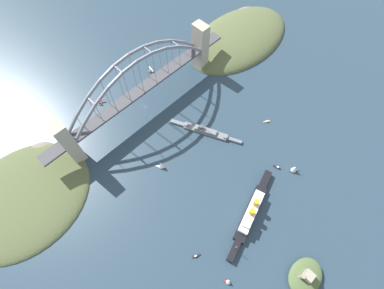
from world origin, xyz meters
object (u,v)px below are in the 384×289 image
object	(u,v)px
naval_cruiser	(205,131)
seaplane_taxiing_near_bridge	(151,70)
small_boat_4	(295,169)
small_boat_2	(196,256)
ocean_liner	(251,212)
small_boat_3	(161,165)
seaplane_second_in_formation	(100,101)
harbor_arch_bridge	(140,88)
small_boat_5	(267,121)
small_boat_1	(228,282)
small_boat_0	(277,167)
fort_island_mid_harbor	(305,276)

from	to	relation	value
naval_cruiser	seaplane_taxiing_near_bridge	size ratio (longest dim) A/B	7.54
small_boat_4	small_boat_2	bearing A→B (deg)	-5.77
ocean_liner	naval_cruiser	distance (m)	102.44
ocean_liner	small_boat_2	bearing A→B (deg)	-8.96
small_boat_2	small_boat_3	size ratio (longest dim) A/B	0.69
ocean_liner	small_boat_4	distance (m)	67.90
seaplane_second_in_formation	small_boat_3	xyz separation A→B (m)	(4.48, 116.45, 3.25)
seaplane_taxiing_near_bridge	small_boat_4	xyz separation A→B (m)	(-13.84, 212.61, 3.51)
harbor_arch_bridge	small_boat_5	world-z (taller)	harbor_arch_bridge
seaplane_taxiing_near_bridge	small_boat_2	size ratio (longest dim) A/B	1.35
seaplane_taxiing_near_bridge	small_boat_1	bearing A→B (deg)	63.96
harbor_arch_bridge	small_boat_4	size ratio (longest dim) A/B	21.00
seaplane_taxiing_near_bridge	small_boat_4	size ratio (longest dim) A/B	0.88
small_boat_1	small_boat_3	distance (m)	127.22
seaplane_taxiing_near_bridge	seaplane_second_in_formation	size ratio (longest dim) A/B	0.93
small_boat_0	small_boat_1	distance (m)	124.26
naval_cruiser	small_boat_2	xyz separation A→B (m)	(101.16, 85.52, -1.84)
harbor_arch_bridge	small_boat_4	bearing A→B (deg)	107.86
naval_cruiser	ocean_liner	bearing A→B (deg)	69.21
naval_cruiser	seaplane_taxiing_near_bridge	xyz separation A→B (m)	(-17.63, -113.68, -0.61)
small_boat_1	small_boat_0	bearing A→B (deg)	-163.36
harbor_arch_bridge	small_boat_5	size ratio (longest dim) A/B	35.29
ocean_liner	naval_cruiser	bearing A→B (deg)	-110.79
fort_island_mid_harbor	small_boat_5	size ratio (longest dim) A/B	4.95
seaplane_taxiing_near_bridge	seaplane_second_in_formation	bearing A→B (deg)	-3.98
small_boat_2	fort_island_mid_harbor	bearing A→B (deg)	124.81
fort_island_mid_harbor	seaplane_second_in_formation	world-z (taller)	fort_island_mid_harbor
ocean_liner	seaplane_second_in_formation	world-z (taller)	ocean_liner
ocean_liner	fort_island_mid_harbor	xyz separation A→B (m)	(9.89, 68.78, -0.72)
small_boat_1	small_boat_2	distance (m)	35.14
ocean_liner	small_boat_5	size ratio (longest dim) A/B	13.59
seaplane_taxiing_near_bridge	seaplane_second_in_formation	distance (m)	77.02
small_boat_3	harbor_arch_bridge	bearing A→B (deg)	-117.91
small_boat_0	small_boat_3	xyz separation A→B (m)	(86.06, -87.28, 4.41)
naval_cruiser	small_boat_3	distance (m)	63.79
small_boat_0	small_boat_2	world-z (taller)	small_boat_0
small_boat_5	ocean_liner	bearing A→B (deg)	29.17
seaplane_taxiing_near_bridge	small_boat_3	bearing A→B (deg)	53.80
seaplane_second_in_formation	small_boat_0	distance (m)	219.45
small_boat_3	seaplane_taxiing_near_bridge	bearing A→B (deg)	-126.20
small_boat_1	fort_island_mid_harbor	bearing A→B (deg)	138.74
small_boat_0	small_boat_3	distance (m)	122.65
fort_island_mid_harbor	small_boat_5	world-z (taller)	fort_island_mid_harbor
harbor_arch_bridge	fort_island_mid_harbor	xyz separation A→B (m)	(21.40, 240.39, -28.23)
harbor_arch_bridge	small_boat_3	xyz separation A→B (m)	(38.84, 73.31, -27.65)
harbor_arch_bridge	small_boat_0	bearing A→B (deg)	106.39
fort_island_mid_harbor	small_boat_0	bearing A→B (deg)	-130.69
ocean_liner	fort_island_mid_harbor	distance (m)	69.49
naval_cruiser	small_boat_5	bearing A→B (deg)	145.96
seaplane_taxiing_near_bridge	small_boat_0	bearing A→B (deg)	91.37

